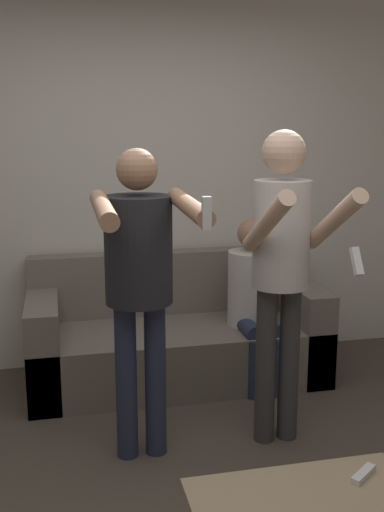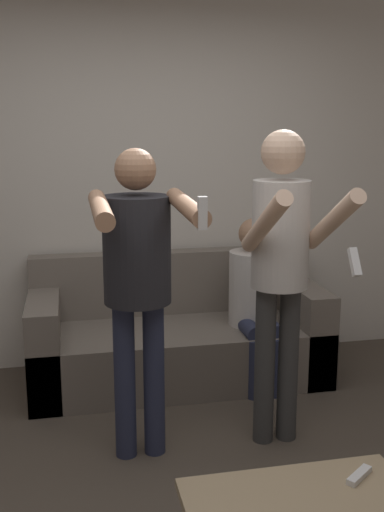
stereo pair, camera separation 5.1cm
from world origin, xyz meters
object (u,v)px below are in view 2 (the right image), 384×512
Objects in this scene: person_standing_left at (138,268)px; coffee_table at (302,508)px; person_standing_right at (281,256)px; person_seated at (255,295)px; couch at (177,338)px; remote_on_table at (359,475)px.

person_standing_left reaches higher than coffee_table.
person_seated is (0.13, 0.81, -0.44)m from person_standing_right.
person_seated is at bearing -18.25° from couch.
person_standing_left is 0.95× the size of person_standing_right.
person_seated is at bearing 81.12° from person_standing_right.
couch is 13.78× the size of remote_on_table.
person_standing_left reaches higher than person_seated.
person_standing_left is 1.26m from person_seated.
person_standing_left is 1.32m from coffee_table.
person_seated is (0.87, 0.81, -0.41)m from person_standing_left.
person_standing_right reaches higher than remote_on_table.
person_standing_right is 1.16m from remote_on_table.
person_standing_right is 1.52× the size of person_seated.
coffee_table is (0.48, -1.01, -0.70)m from person_standing_left.
person_seated is at bearing 43.02° from person_standing_left.
person_seated is at bearing 77.79° from coffee_table.
remote_on_table is at bearing -78.92° from couch.
person_seated is (0.50, -0.16, 0.32)m from couch.
coffee_table is at bearing -163.74° from remote_on_table.
coffee_table is at bearing -86.97° from couch.
person_standing_right reaches higher than person_seated.
person_seated is 1.76m from remote_on_table.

